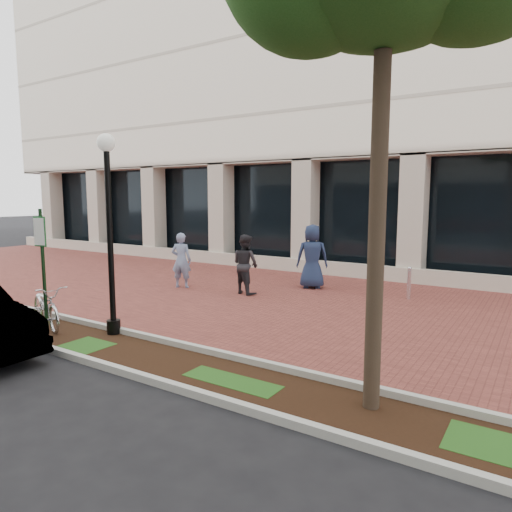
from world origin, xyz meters
The scene contains 13 objects.
ground centered at (0.00, 0.00, 0.00)m, with size 120.00×120.00×0.00m, color black.
brick_plaza centered at (0.00, 0.00, 0.01)m, with size 40.00×9.00×0.01m, color brown.
planting_strip centered at (0.00, -5.25, 0.01)m, with size 40.00×1.50×0.01m, color black.
curb_plaza_side centered at (0.00, -4.50, 0.06)m, with size 40.00×0.12×0.12m, color #B7B8AE.
curb_street_side centered at (0.00, -6.00, 0.06)m, with size 40.00×0.12×0.12m, color #B7B8AE.
near_office_building centered at (0.00, 10.47, 10.05)m, with size 40.00×12.12×16.00m.
parking_sign centered at (-2.95, -5.27, 1.63)m, with size 0.34×0.07×2.59m.
lamppost centered at (-1.62, -4.60, 2.30)m, with size 0.36×0.36×4.07m.
locked_bicycle centered at (-3.25, -5.05, 0.48)m, with size 0.63×1.81×0.95m, color silver.
pedestrian_left centered at (-3.74, -0.17, 0.87)m, with size 0.63×0.41×1.73m, color #7C92B9.
pedestrian_mid centered at (-1.56, 0.18, 0.88)m, with size 0.85×0.66×1.75m, color #252429.
pedestrian_right centered at (-0.27, 1.97, 1.00)m, with size 0.98×0.63×2.00m, color #1D2A4A.
bollard centered at (2.68, 2.01, 0.47)m, with size 0.12×0.12×0.93m.
Camera 1 is at (5.85, -10.72, 2.83)m, focal length 32.00 mm.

